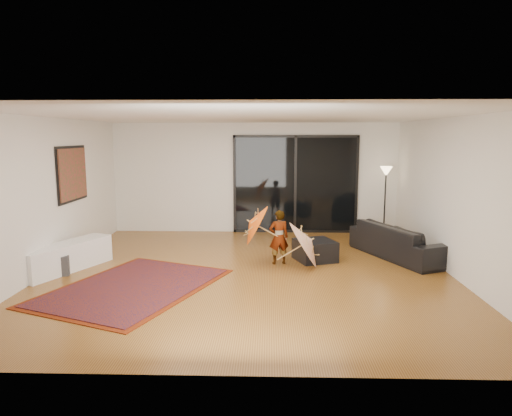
{
  "coord_description": "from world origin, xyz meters",
  "views": [
    {
      "loc": [
        0.36,
        -7.73,
        2.37
      ],
      "look_at": [
        0.12,
        0.33,
        1.1
      ],
      "focal_mm": 32.0,
      "sensor_mm": 36.0,
      "label": 1
    }
  ],
  "objects_px": {
    "ottoman": "(315,250)",
    "child": "(279,237)",
    "media_console": "(67,257)",
    "sofa": "(400,241)"
  },
  "relations": [
    {
      "from": "ottoman",
      "to": "child",
      "type": "bearing_deg",
      "value": -159.5
    },
    {
      "from": "media_console",
      "to": "sofa",
      "type": "distance_m",
      "value": 6.3
    },
    {
      "from": "sofa",
      "to": "ottoman",
      "type": "relative_size",
      "value": 3.27
    },
    {
      "from": "media_console",
      "to": "child",
      "type": "xyz_separation_m",
      "value": [
        3.79,
        0.54,
        0.26
      ]
    },
    {
      "from": "media_console",
      "to": "child",
      "type": "relative_size",
      "value": 1.74
    },
    {
      "from": "sofa",
      "to": "child",
      "type": "distance_m",
      "value": 2.48
    },
    {
      "from": "child",
      "to": "media_console",
      "type": "bearing_deg",
      "value": -4.3
    },
    {
      "from": "sofa",
      "to": "child",
      "type": "relative_size",
      "value": 2.2
    },
    {
      "from": "media_console",
      "to": "child",
      "type": "height_order",
      "value": "child"
    },
    {
      "from": "media_console",
      "to": "ottoman",
      "type": "bearing_deg",
      "value": 34.25
    }
  ]
}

